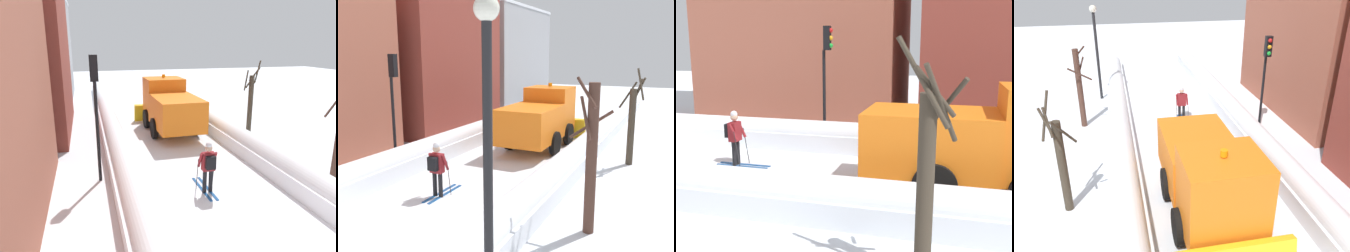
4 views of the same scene
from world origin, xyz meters
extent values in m
plane|color=white|center=(0.00, 10.00, 0.00)|extent=(80.00, 80.00, 0.00)
cube|color=white|center=(-2.89, 10.00, 0.33)|extent=(1.10, 36.00, 0.65)
cylinder|color=white|center=(-2.89, 10.00, 0.65)|extent=(0.90, 34.20, 0.90)
cube|color=white|center=(2.89, 10.00, 0.30)|extent=(1.10, 36.00, 0.59)
cylinder|color=white|center=(2.89, 10.00, 0.59)|extent=(0.90, 34.20, 0.90)
cube|color=orange|center=(0.41, 9.77, 1.40)|extent=(2.30, 3.40, 1.60)
cylinder|color=black|center=(-0.74, 9.97, 0.55)|extent=(0.25, 1.10, 1.10)
cylinder|color=black|center=(1.56, 9.97, 0.55)|extent=(0.25, 1.10, 1.10)
cylinder|color=black|center=(-0.41, 3.54, 0.41)|extent=(0.14, 0.14, 0.82)
cylinder|color=black|center=(-0.19, 3.54, 0.41)|extent=(0.14, 0.14, 0.82)
cube|color=maroon|center=(-0.30, 3.54, 1.13)|extent=(0.42, 0.26, 0.62)
cube|color=black|center=(-0.30, 3.33, 1.16)|extent=(0.32, 0.16, 0.44)
sphere|color=tan|center=(-0.30, 3.54, 1.60)|extent=(0.24, 0.24, 0.24)
sphere|color=silver|center=(-0.30, 3.54, 1.70)|extent=(0.22, 0.22, 0.22)
cylinder|color=maroon|center=(-0.56, 3.64, 1.16)|extent=(0.09, 0.33, 0.56)
cylinder|color=maroon|center=(-0.04, 3.64, 1.16)|extent=(0.09, 0.33, 0.56)
cube|color=#194C8C|center=(-0.41, 3.79, 0.01)|extent=(0.09, 1.80, 0.03)
cube|color=#194C8C|center=(-0.19, 3.79, 0.01)|extent=(0.09, 1.80, 0.03)
cylinder|color=#262628|center=(-0.60, 3.76, 0.60)|extent=(0.02, 0.19, 1.19)
cylinder|color=#262628|center=(0.00, 3.76, 0.60)|extent=(0.02, 0.19, 1.19)
cylinder|color=black|center=(-3.79, 5.44, 1.83)|extent=(0.12, 0.12, 3.67)
cube|color=black|center=(-3.79, 5.58, 4.12)|extent=(0.28, 0.24, 0.90)
sphere|color=red|center=(-3.79, 5.71, 4.40)|extent=(0.18, 0.18, 0.18)
sphere|color=gold|center=(-3.79, 5.71, 4.12)|extent=(0.18, 0.18, 0.18)
sphere|color=green|center=(-3.79, 5.71, 3.84)|extent=(0.18, 0.18, 0.18)
cylinder|color=#3C3227|center=(4.82, 9.95, 1.59)|extent=(0.28, 0.28, 3.18)
cylinder|color=#3C3227|center=(5.09, 9.87, 3.36)|extent=(0.28, 0.84, 1.34)
cylinder|color=#3C3227|center=(4.59, 10.16, 2.91)|extent=(0.62, 0.75, 1.08)
cylinder|color=#3C3227|center=(5.01, 10.05, 3.22)|extent=(0.34, 0.63, 0.81)
cylinder|color=#3C3227|center=(4.97, 10.14, 3.04)|extent=(0.62, 0.52, 1.25)
camera|label=1|loc=(-4.08, -5.43, 5.01)|focal=33.04mm
camera|label=2|loc=(6.52, -5.48, 4.51)|focal=38.63mm
camera|label=3|loc=(11.04, 10.32, 3.91)|focal=43.19mm
camera|label=4|loc=(3.00, 19.83, 7.39)|focal=37.07mm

